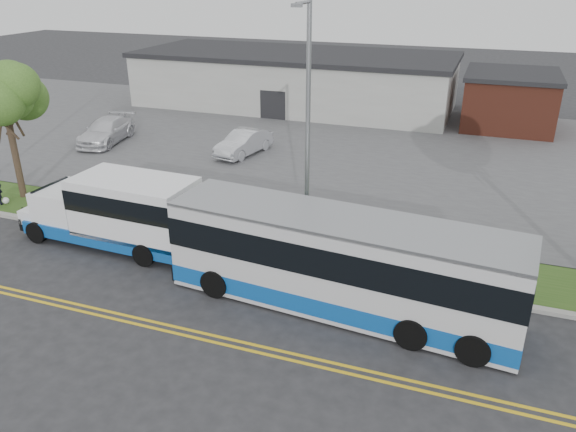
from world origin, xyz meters
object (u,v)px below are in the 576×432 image
at_px(parked_car_a, 244,143).
at_px(parked_car_b, 106,131).
at_px(tree_west, 3,96).
at_px(transit_bus, 340,263).
at_px(streetlight_near, 307,124).
at_px(shuttle_bus, 120,209).

relative_size(parked_car_a, parked_car_b, 0.85).
height_order(tree_west, parked_car_a, tree_west).
xyz_separation_m(transit_bus, parked_car_a, (-9.85, 14.12, -0.83)).
distance_m(tree_west, streetlight_near, 15.01).
height_order(streetlight_near, shuttle_bus, streetlight_near).
distance_m(streetlight_near, transit_bus, 5.59).
distance_m(shuttle_bus, parked_car_b, 15.44).
xyz_separation_m(tree_west, streetlight_near, (15.00, -0.47, 0.11)).
bearing_deg(transit_bus, shuttle_bus, 176.68).
height_order(tree_west, parked_car_b, tree_west).
bearing_deg(shuttle_bus, tree_west, 163.38).
bearing_deg(parked_car_b, tree_west, -87.89).
relative_size(streetlight_near, transit_bus, 0.79).
relative_size(shuttle_bus, transit_bus, 0.66).
xyz_separation_m(parked_car_a, parked_car_b, (-9.44, -0.71, 0.03)).
relative_size(tree_west, parked_car_b, 1.33).
bearing_deg(tree_west, streetlight_near, -1.80).
bearing_deg(transit_bus, tree_west, 171.97).
distance_m(streetlight_near, parked_car_b, 20.06).
distance_m(shuttle_bus, transit_bus, 9.71).
bearing_deg(transit_bus, parked_car_b, 150.25).
distance_m(streetlight_near, parked_car_a, 13.66).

